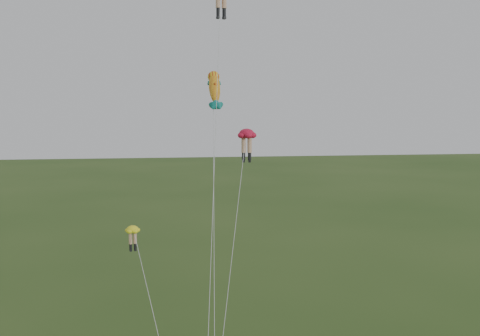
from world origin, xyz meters
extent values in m
cylinder|color=black|center=(1.87, 9.98, 22.70)|extent=(0.26, 0.26, 0.56)
cube|color=black|center=(1.87, 9.98, 22.33)|extent=(0.27, 0.37, 0.16)
cylinder|color=tan|center=(2.31, 10.11, 23.54)|extent=(0.33, 0.33, 1.13)
cylinder|color=black|center=(2.31, 10.11, 22.70)|extent=(0.26, 0.26, 0.56)
cube|color=black|center=(2.31, 10.11, 22.33)|extent=(0.27, 0.37, 0.16)
cylinder|color=silver|center=(1.02, 4.15, 12.50)|extent=(2.19, 11.83, 24.57)
ellipsoid|color=red|center=(3.55, 7.88, 14.42)|extent=(1.53, 1.53, 0.66)
cylinder|color=tan|center=(3.35, 7.91, 13.64)|extent=(0.29, 0.29, 1.01)
cylinder|color=black|center=(3.35, 7.91, 12.88)|extent=(0.23, 0.23, 0.51)
cube|color=black|center=(3.35, 7.91, 12.55)|extent=(0.21, 0.32, 0.15)
cylinder|color=tan|center=(3.75, 7.84, 13.64)|extent=(0.29, 0.29, 1.01)
cylinder|color=black|center=(3.75, 7.84, 12.88)|extent=(0.23, 0.23, 0.51)
cube|color=black|center=(3.75, 7.84, 12.55)|extent=(0.21, 0.32, 0.15)
cylinder|color=silver|center=(1.99, 3.23, 7.48)|extent=(3.16, 9.32, 14.54)
ellipsoid|color=#FDF520|center=(-3.83, 3.40, 9.12)|extent=(1.11, 1.11, 0.44)
cylinder|color=tan|center=(-3.96, 3.36, 8.60)|extent=(0.20, 0.20, 0.68)
cylinder|color=black|center=(-3.96, 3.36, 8.09)|extent=(0.15, 0.15, 0.34)
cube|color=black|center=(-3.96, 3.36, 7.87)|extent=(0.16, 0.22, 0.10)
cylinder|color=tan|center=(-3.70, 3.44, 8.60)|extent=(0.20, 0.20, 0.68)
cylinder|color=black|center=(-3.70, 3.44, 8.09)|extent=(0.15, 0.15, 0.34)
cube|color=black|center=(-3.70, 3.44, 7.87)|extent=(0.16, 0.22, 0.10)
cylinder|color=silver|center=(-2.59, 0.51, 4.78)|extent=(2.52, 5.81, 9.13)
ellipsoid|color=yellow|center=(1.64, 10.50, 17.64)|extent=(0.93, 2.78, 2.88)
sphere|color=yellow|center=(1.64, 10.50, 17.64)|extent=(0.91, 1.28, 1.27)
cone|color=#137E7B|center=(1.64, 10.50, 17.64)|extent=(0.71, 1.22, 1.19)
cone|color=#137E7B|center=(1.64, 10.50, 17.64)|extent=(0.71, 1.22, 1.19)
cone|color=#137E7B|center=(1.64, 10.50, 17.64)|extent=(0.41, 0.68, 0.67)
cone|color=#137E7B|center=(1.64, 10.50, 17.64)|extent=(0.41, 0.68, 0.67)
cone|color=#B73913|center=(1.64, 10.50, 17.64)|extent=(0.45, 0.67, 0.66)
cylinder|color=silver|center=(0.99, 3.81, 8.93)|extent=(1.33, 13.41, 17.43)
camera|label=1|loc=(-1.88, -27.59, 16.07)|focal=40.00mm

